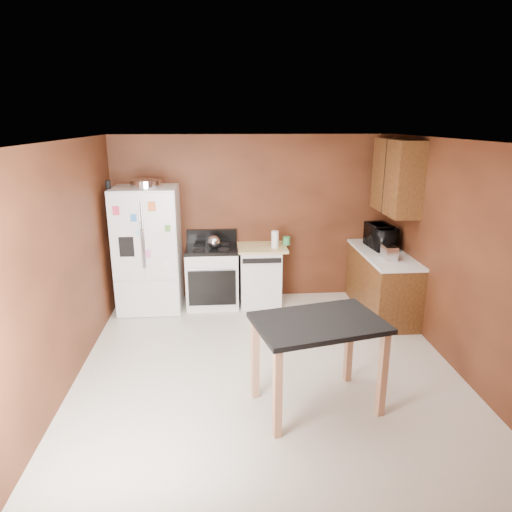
{
  "coord_description": "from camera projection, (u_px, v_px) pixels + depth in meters",
  "views": [
    {
      "loc": [
        -0.47,
        -4.58,
        2.69
      ],
      "look_at": [
        -0.06,
        0.85,
        1.07
      ],
      "focal_mm": 32.0,
      "sensor_mm": 36.0,
      "label": 1
    }
  ],
  "objects": [
    {
      "name": "kettle",
      "position": [
        214.0,
        242.0,
        6.64
      ],
      "size": [
        0.19,
        0.19,
        0.19
      ],
      "primitive_type": "sphere",
      "color": "silver",
      "rests_on": "gas_range"
    },
    {
      "name": "wall_back",
      "position": [
        253.0,
        219.0,
        6.97
      ],
      "size": [
        4.2,
        0.0,
        4.2
      ],
      "primitive_type": "plane",
      "rotation": [
        1.57,
        0.0,
        0.0
      ],
      "color": "brown",
      "rests_on": "ground"
    },
    {
      "name": "gas_range",
      "position": [
        212.0,
        275.0,
        6.84
      ],
      "size": [
        0.76,
        0.68,
        1.1
      ],
      "color": "white",
      "rests_on": "ground"
    },
    {
      "name": "refrigerator",
      "position": [
        148.0,
        249.0,
        6.59
      ],
      "size": [
        0.9,
        0.8,
        1.8
      ],
      "color": "white",
      "rests_on": "ground"
    },
    {
      "name": "wall_front",
      "position": [
        307.0,
        377.0,
        2.67
      ],
      "size": [
        4.2,
        0.0,
        4.2
      ],
      "primitive_type": "plane",
      "rotation": [
        -1.57,
        0.0,
        0.0
      ],
      "color": "brown",
      "rests_on": "ground"
    },
    {
      "name": "roasting_pan",
      "position": [
        146.0,
        184.0,
        6.28
      ],
      "size": [
        0.43,
        0.43,
        0.11
      ],
      "primitive_type": "cylinder",
      "color": "silver",
      "rests_on": "refrigerator"
    },
    {
      "name": "wall_right",
      "position": [
        459.0,
        258.0,
        4.97
      ],
      "size": [
        0.0,
        4.5,
        4.5
      ],
      "primitive_type": "plane",
      "rotation": [
        1.57,
        0.0,
        -1.57
      ],
      "color": "brown",
      "rests_on": "ground"
    },
    {
      "name": "wall_left",
      "position": [
        64.0,
        267.0,
        4.67
      ],
      "size": [
        0.0,
        4.5,
        4.5
      ],
      "primitive_type": "plane",
      "rotation": [
        1.57,
        0.0,
        1.57
      ],
      "color": "brown",
      "rests_on": "ground"
    },
    {
      "name": "dishwasher",
      "position": [
        260.0,
        274.0,
        6.92
      ],
      "size": [
        0.78,
        0.63,
        0.89
      ],
      "color": "white",
      "rests_on": "ground"
    },
    {
      "name": "paper_towel",
      "position": [
        275.0,
        239.0,
        6.69
      ],
      "size": [
        0.14,
        0.14,
        0.25
      ],
      "primitive_type": "cylinder",
      "rotation": [
        0.0,
        0.0,
        0.42
      ],
      "color": "white",
      "rests_on": "dishwasher"
    },
    {
      "name": "island",
      "position": [
        318.0,
        335.0,
        4.28
      ],
      "size": [
        1.32,
        1.03,
        0.91
      ],
      "color": "black",
      "rests_on": "ground"
    },
    {
      "name": "floor",
      "position": [
        267.0,
        367.0,
        5.18
      ],
      "size": [
        4.5,
        4.5,
        0.0
      ],
      "primitive_type": "plane",
      "color": "beige",
      "rests_on": "ground"
    },
    {
      "name": "pen_cup",
      "position": [
        108.0,
        185.0,
        6.16
      ],
      "size": [
        0.07,
        0.07,
        0.11
      ],
      "primitive_type": "cylinder",
      "color": "black",
      "rests_on": "refrigerator"
    },
    {
      "name": "right_cabinets",
      "position": [
        386.0,
        251.0,
        6.47
      ],
      "size": [
        0.63,
        1.58,
        2.45
      ],
      "color": "brown",
      "rests_on": "ground"
    },
    {
      "name": "toaster",
      "position": [
        389.0,
        253.0,
        6.1
      ],
      "size": [
        0.16,
        0.26,
        0.19
      ],
      "primitive_type": "cube",
      "rotation": [
        0.0,
        0.0,
        -0.01
      ],
      "color": "silver",
      "rests_on": "right_cabinets"
    },
    {
      "name": "ceiling",
      "position": [
        269.0,
        141.0,
        4.46
      ],
      "size": [
        4.5,
        4.5,
        0.0
      ],
      "primitive_type": "plane",
      "rotation": [
        3.14,
        0.0,
        0.0
      ],
      "color": "white",
      "rests_on": "ground"
    },
    {
      "name": "green_canister",
      "position": [
        286.0,
        241.0,
        6.87
      ],
      "size": [
        0.14,
        0.14,
        0.12
      ],
      "primitive_type": "cylinder",
      "rotation": [
        0.0,
        0.0,
        0.38
      ],
      "color": "#3C9D54",
      "rests_on": "dishwasher"
    },
    {
      "name": "microwave",
      "position": [
        381.0,
        237.0,
        6.65
      ],
      "size": [
        0.43,
        0.59,
        0.31
      ],
      "primitive_type": "imported",
      "rotation": [
        0.0,
        0.0,
        1.66
      ],
      "color": "black",
      "rests_on": "right_cabinets"
    }
  ]
}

